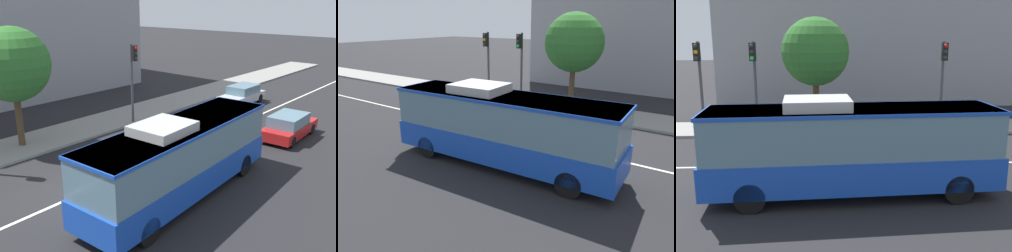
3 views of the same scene
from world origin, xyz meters
The scene contains 8 objects.
ground_plane centered at (0.00, 0.00, 0.00)m, with size 160.00×160.00×0.00m, color black.
sidewalk_kerb centered at (0.00, 6.87, 0.07)m, with size 80.00×3.58×0.14m, color gray.
lane_centre_line centered at (0.00, 0.00, 0.01)m, with size 76.00×0.16×0.01m, color silver.
transit_bus centered at (2.46, -3.28, 1.81)m, with size 10.13×3.06×3.46m.
sedan_silver centered at (17.32, 2.62, 0.72)m, with size 4.52×1.86×1.46m.
sedan_red centered at (12.21, -3.57, 0.72)m, with size 4.56×1.95×1.46m.
traffic_light_mid_block centered at (8.10, 5.23, 3.56)m, with size 0.33×0.62×5.20m.
street_tree_kerbside_left centered at (1.06, 6.92, 4.58)m, with size 3.94×3.94×6.57m.
Camera 1 is at (-8.76, -12.32, 7.77)m, focal length 41.23 mm.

